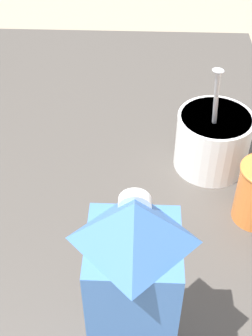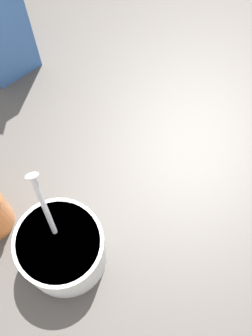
# 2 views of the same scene
# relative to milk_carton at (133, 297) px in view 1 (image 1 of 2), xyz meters

# --- Properties ---
(ground_plane) EXTENTS (6.00, 6.00, 0.00)m
(ground_plane) POSITION_rel_milk_carton_xyz_m (0.26, -0.39, -0.19)
(ground_plane) COLOR gray
(countertop) EXTENTS (1.12, 1.12, 0.03)m
(countertop) POSITION_rel_milk_carton_xyz_m (0.26, -0.39, -0.17)
(countertop) COLOR #47423D
(countertop) RESTS_ON ground_plane
(milk_carton) EXTENTS (0.09, 0.09, 0.31)m
(milk_carton) POSITION_rel_milk_carton_xyz_m (0.00, 0.00, 0.00)
(milk_carton) COLOR #3D6BB2
(milk_carton) RESTS_ON countertop
(yogurt_tub) EXTENTS (0.14, 0.14, 0.25)m
(yogurt_tub) POSITION_rel_milk_carton_xyz_m (-0.14, -0.40, -0.09)
(yogurt_tub) COLOR white
(yogurt_tub) RESTS_ON countertop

